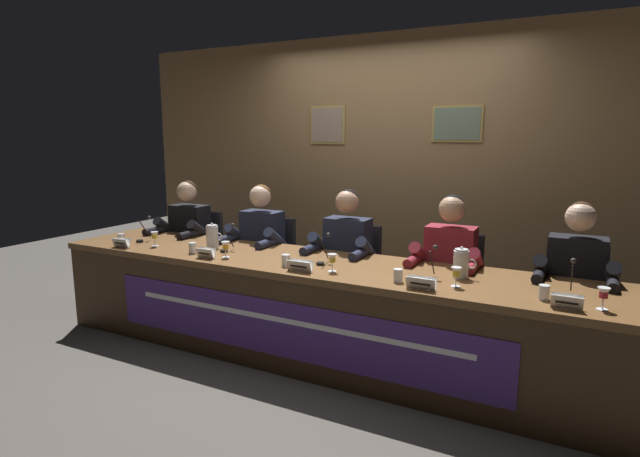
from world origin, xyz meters
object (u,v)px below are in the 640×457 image
chair_far_left (200,259)px  panelist_right (447,266)px  panelist_left (257,243)px  juice_glass_right (456,273)px  water_cup_far_left (121,239)px  water_cup_far_right (544,293)px  juice_glass_far_right (604,294)px  panelist_far_right (575,280)px  nameplate_center (300,266)px  juice_glass_center (332,259)px  chair_left (270,269)px  water_pitcher_left_side (212,236)px  panelist_far_left (184,235)px  nameplate_far_right (567,302)px  microphone_far_left (143,233)px  microphone_right (431,269)px  nameplate_left (206,253)px  conference_table (312,294)px  water_cup_left (193,249)px  water_pitcher_right_side (461,263)px  chair_far_right (572,311)px  water_cup_right (398,276)px  juice_glass_left (226,246)px  nameplate_far_left (121,243)px  panelist_center (343,253)px  water_cup_center (286,261)px  chair_center (353,280)px  microphone_center (323,254)px  chair_right (452,294)px

chair_far_left → panelist_right: 2.55m
panelist_left → juice_glass_right: size_ratio=9.97×
water_cup_far_left → water_cup_far_right: same height
juice_glass_far_right → panelist_far_right: bearing=103.0°
chair_far_left → water_cup_far_right: size_ratio=10.69×
nameplate_center → juice_glass_center: size_ratio=1.50×
chair_left → juice_glass_center: 1.38m
water_cup_far_right → water_pitcher_left_side: (-2.55, 0.20, 0.06)m
panelist_far_left → nameplate_far_right: 3.42m
juice_glass_center → panelist_right: panelist_right is taller
microphone_far_left → microphone_right: (2.58, -0.03, 0.00)m
panelist_far_left → nameplate_left: 1.12m
panelist_right → chair_far_left: bearing=175.5°
panelist_right → microphone_right: panelist_right is taller
conference_table → nameplate_far_right: size_ratio=27.97×
nameplate_far_right → water_cup_left: bearing=178.1°
chair_left → juice_glass_right: chair_left is taller
water_cup_far_right → water_pitcher_right_side: 0.58m
chair_far_right → water_cup_right: bearing=-139.7°
chair_far_right → water_cup_far_right: bearing=-100.3°
water_cup_left → juice_glass_center: bearing=0.7°
juice_glass_left → juice_glass_right: same height
nameplate_far_left → panelist_far_right: 3.46m
microphone_right → juice_glass_right: bearing=-22.7°
panelist_right → chair_far_right: bearing=13.3°
juice_glass_left → water_pitcher_left_side: 0.39m
microphone_far_left → water_cup_far_left: bearing=-124.0°
water_cup_left → juice_glass_right: size_ratio=0.69×
nameplate_far_left → panelist_center: 1.85m
juice_glass_left → nameplate_left: bearing=-142.3°
panelist_far_left → juice_glass_far_right: (3.52, -0.64, 0.11)m
conference_table → water_cup_center: bearing=-145.9°
chair_center → nameplate_far_right: (1.66, -0.92, 0.34)m
chair_far_left → microphone_right: 2.66m
panelist_left → panelist_center: (0.84, 0.00, 0.00)m
microphone_center → juice_glass_right: microphone_center is taller
microphone_far_left → chair_right: microphone_far_left is taller
water_pitcher_left_side → chair_far_right: bearing=12.5°
nameplate_far_left → juice_glass_left: 1.00m
water_pitcher_left_side → water_pitcher_right_side: (2.03, 0.04, 0.00)m
juice_glass_left → panelist_right: 1.67m
water_cup_right → panelist_center: bearing=136.7°
nameplate_left → chair_right: chair_right is taller
panelist_far_left → microphone_far_left: bearing=-94.7°
juice_glass_far_right → panelist_left: bearing=166.5°
chair_far_right → chair_center: bearing=180.0°
juice_glass_far_right → water_cup_far_left: bearing=179.7°
microphone_right → chair_far_right: 1.15m
conference_table → microphone_center: 0.31m
nameplate_center → panelist_right: (0.84, 0.72, -0.06)m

